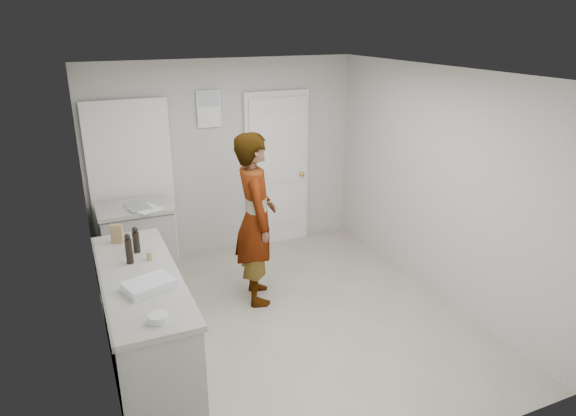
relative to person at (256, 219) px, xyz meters
name	(u,v)px	position (x,y,z in m)	size (l,w,h in m)	color
ground	(288,320)	(0.13, -0.57, -0.94)	(4.00, 4.00, 0.00)	#A7A18C
room_shell	(215,178)	(-0.05, 1.38, 0.09)	(4.00, 4.00, 4.00)	#ACA9A2
main_counter	(145,326)	(-1.32, -0.77, -0.51)	(0.64, 1.96, 0.93)	#AEAFAA
side_counter	(138,246)	(-1.12, 0.98, -0.51)	(0.84, 0.61, 0.93)	#AEAFAA
person	(256,219)	(0.00, 0.00, 0.00)	(0.69, 0.45, 1.88)	silver
cake_mix_box	(117,234)	(-1.41, -0.02, 0.08)	(0.11, 0.05, 0.18)	#A17A50
spice_jar	(150,256)	(-1.19, -0.52, 0.02)	(0.05, 0.05, 0.08)	tan
oil_cruet_a	(136,240)	(-1.27, -0.31, 0.11)	(0.06, 0.06, 0.25)	black
oil_cruet_b	(129,249)	(-1.36, -0.52, 0.12)	(0.06, 0.06, 0.28)	black
baking_dish	(149,285)	(-1.29, -1.05, 0.02)	(0.44, 0.37, 0.07)	silver
egg_bowl	(158,318)	(-1.31, -1.55, 0.01)	(0.14, 0.14, 0.05)	silver
papers	(144,208)	(-1.03, 0.84, -0.01)	(0.28, 0.35, 0.01)	white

